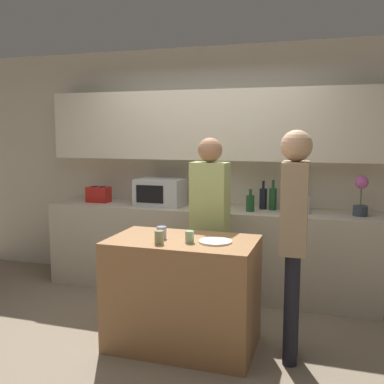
{
  "coord_description": "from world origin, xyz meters",
  "views": [
    {
      "loc": [
        1.3,
        -3.26,
        1.75
      ],
      "look_at": [
        0.17,
        0.33,
        1.25
      ],
      "focal_mm": 42.0,
      "sensor_mm": 36.0,
      "label": 1
    }
  ],
  "objects_px": {
    "bottle_4": "(294,201)",
    "person_left": "(294,225)",
    "bottle_1": "(263,198)",
    "person_center": "(210,212)",
    "cup_0": "(159,237)",
    "potted_plant": "(361,196)",
    "bottle_0": "(250,203)",
    "plate_on_island": "(215,241)",
    "microwave": "(160,192)",
    "toaster": "(99,194)",
    "cup_1": "(161,233)",
    "cup_2": "(190,237)",
    "bottle_2": "(273,199)",
    "bottle_3": "(285,202)",
    "bottle_5": "(306,204)"
  },
  "relations": [
    {
      "from": "plate_on_island",
      "to": "cup_1",
      "type": "xyz_separation_m",
      "value": [
        -0.45,
        -0.01,
        0.04
      ]
    },
    {
      "from": "bottle_1",
      "to": "person_center",
      "type": "height_order",
      "value": "person_center"
    },
    {
      "from": "bottle_4",
      "to": "bottle_0",
      "type": "bearing_deg",
      "value": -157.52
    },
    {
      "from": "bottle_5",
      "to": "person_left",
      "type": "distance_m",
      "value": 1.23
    },
    {
      "from": "bottle_1",
      "to": "bottle_4",
      "type": "relative_size",
      "value": 1.11
    },
    {
      "from": "potted_plant",
      "to": "bottle_0",
      "type": "height_order",
      "value": "potted_plant"
    },
    {
      "from": "person_left",
      "to": "person_center",
      "type": "distance_m",
      "value": 1.0
    },
    {
      "from": "microwave",
      "to": "cup_1",
      "type": "distance_m",
      "value": 1.46
    },
    {
      "from": "bottle_0",
      "to": "cup_1",
      "type": "bearing_deg",
      "value": -111.44
    },
    {
      "from": "bottle_4",
      "to": "plate_on_island",
      "type": "height_order",
      "value": "bottle_4"
    },
    {
      "from": "microwave",
      "to": "bottle_2",
      "type": "height_order",
      "value": "bottle_2"
    },
    {
      "from": "bottle_3",
      "to": "toaster",
      "type": "bearing_deg",
      "value": -178.15
    },
    {
      "from": "microwave",
      "to": "bottle_1",
      "type": "height_order",
      "value": "bottle_1"
    },
    {
      "from": "cup_0",
      "to": "person_center",
      "type": "relative_size",
      "value": 0.06
    },
    {
      "from": "microwave",
      "to": "cup_2",
      "type": "distance_m",
      "value": 1.62
    },
    {
      "from": "bottle_1",
      "to": "person_center",
      "type": "xyz_separation_m",
      "value": [
        -0.37,
        -0.81,
        -0.03
      ]
    },
    {
      "from": "potted_plant",
      "to": "bottle_1",
      "type": "bearing_deg",
      "value": 174.01
    },
    {
      "from": "bottle_2",
      "to": "bottle_5",
      "type": "relative_size",
      "value": 1.24
    },
    {
      "from": "bottle_0",
      "to": "bottle_1",
      "type": "relative_size",
      "value": 0.77
    },
    {
      "from": "bottle_0",
      "to": "cup_2",
      "type": "distance_m",
      "value": 1.34
    },
    {
      "from": "bottle_1",
      "to": "bottle_2",
      "type": "relative_size",
      "value": 0.96
    },
    {
      "from": "potted_plant",
      "to": "person_center",
      "type": "relative_size",
      "value": 0.23
    },
    {
      "from": "bottle_1",
      "to": "cup_1",
      "type": "relative_size",
      "value": 3.07
    },
    {
      "from": "bottle_0",
      "to": "cup_0",
      "type": "bearing_deg",
      "value": -107.36
    },
    {
      "from": "toaster",
      "to": "bottle_3",
      "type": "distance_m",
      "value": 2.16
    },
    {
      "from": "potted_plant",
      "to": "bottle_5",
      "type": "height_order",
      "value": "potted_plant"
    },
    {
      "from": "plate_on_island",
      "to": "person_center",
      "type": "relative_size",
      "value": 0.15
    },
    {
      "from": "bottle_3",
      "to": "bottle_4",
      "type": "xyz_separation_m",
      "value": [
        0.09,
        0.02,
        0.02
      ]
    },
    {
      "from": "microwave",
      "to": "bottle_5",
      "type": "relative_size",
      "value": 2.02
    },
    {
      "from": "bottle_0",
      "to": "bottle_4",
      "type": "bearing_deg",
      "value": 22.48
    },
    {
      "from": "toaster",
      "to": "cup_0",
      "type": "xyz_separation_m",
      "value": [
        1.37,
        -1.52,
        -0.07
      ]
    },
    {
      "from": "cup_1",
      "to": "cup_2",
      "type": "distance_m",
      "value": 0.26
    },
    {
      "from": "bottle_2",
      "to": "cup_2",
      "type": "bearing_deg",
      "value": -106.76
    },
    {
      "from": "cup_2",
      "to": "bottle_2",
      "type": "bearing_deg",
      "value": 73.24
    },
    {
      "from": "person_left",
      "to": "person_center",
      "type": "bearing_deg",
      "value": 52.57
    },
    {
      "from": "potted_plant",
      "to": "plate_on_island",
      "type": "xyz_separation_m",
      "value": [
        -1.12,
        -1.34,
        -0.23
      ]
    },
    {
      "from": "plate_on_island",
      "to": "microwave",
      "type": "bearing_deg",
      "value": 126.4
    },
    {
      "from": "bottle_4",
      "to": "person_left",
      "type": "bearing_deg",
      "value": -85.22
    },
    {
      "from": "bottle_3",
      "to": "cup_0",
      "type": "xyz_separation_m",
      "value": [
        -0.79,
        -1.59,
        -0.07
      ]
    },
    {
      "from": "cup_1",
      "to": "bottle_2",
      "type": "bearing_deg",
      "value": 63.69
    },
    {
      "from": "bottle_3",
      "to": "person_left",
      "type": "height_order",
      "value": "person_left"
    },
    {
      "from": "bottle_5",
      "to": "cup_2",
      "type": "bearing_deg",
      "value": -120.52
    },
    {
      "from": "cup_0",
      "to": "person_center",
      "type": "height_order",
      "value": "person_center"
    },
    {
      "from": "cup_0",
      "to": "person_center",
      "type": "bearing_deg",
      "value": 77.52
    },
    {
      "from": "bottle_0",
      "to": "bottle_3",
      "type": "bearing_deg",
      "value": 24.73
    },
    {
      "from": "toaster",
      "to": "bottle_0",
      "type": "distance_m",
      "value": 1.82
    },
    {
      "from": "cup_0",
      "to": "cup_2",
      "type": "distance_m",
      "value": 0.24
    },
    {
      "from": "potted_plant",
      "to": "microwave",
      "type": "bearing_deg",
      "value": -179.96
    },
    {
      "from": "bottle_0",
      "to": "cup_2",
      "type": "bearing_deg",
      "value": -100.18
    },
    {
      "from": "microwave",
      "to": "toaster",
      "type": "relative_size",
      "value": 2.0
    }
  ]
}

